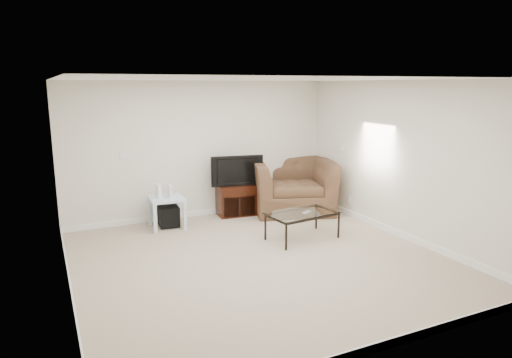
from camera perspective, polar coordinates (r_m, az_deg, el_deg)
name	(u,v)px	position (r m, az deg, el deg)	size (l,w,h in m)	color
floor	(260,260)	(6.54, 0.55, -10.10)	(5.00, 5.00, 0.00)	tan
ceiling	(261,79)	(6.07, 0.60, 12.37)	(5.00, 5.00, 0.00)	white
wall_back	(201,150)	(8.47, -6.85, 3.65)	(5.00, 0.02, 2.50)	silver
wall_left	(61,192)	(5.59, -23.17, -1.47)	(0.02, 5.00, 2.50)	silver
wall_right	(402,160)	(7.60, 17.80, 2.23)	(0.02, 5.00, 2.50)	silver
plate_back	(124,155)	(8.13, -16.22, 2.92)	(0.12, 0.02, 0.12)	white
plate_right_switch	(342,148)	(8.81, 10.65, 3.85)	(0.02, 0.09, 0.13)	white
plate_right_outlet	(349,200)	(8.76, 11.57, -2.58)	(0.02, 0.08, 0.12)	white
tv_stand	(236,199)	(8.66, -2.55, -2.56)	(0.70, 0.49, 0.59)	black
dvd_player	(236,190)	(8.57, -2.49, -1.35)	(0.40, 0.28, 0.06)	black
television	(236,170)	(8.51, -2.53, 1.16)	(0.91, 0.18, 0.57)	black
side_table	(167,212)	(8.03, -11.08, -4.11)	(0.56, 0.56, 0.54)	silver
subwoofer	(169,216)	(8.08, -10.85, -4.58)	(0.34, 0.34, 0.34)	black
game_console	(158,191)	(7.89, -12.11, -1.51)	(0.06, 0.18, 0.25)	white
game_case	(170,191)	(7.93, -10.68, -1.50)	(0.06, 0.16, 0.21)	silver
recliner	(292,177)	(8.85, 4.57, 0.23)	(1.53, 1.00, 1.34)	#4F3921
coffee_table	(302,226)	(7.36, 5.80, -5.81)	(1.13, 0.64, 0.44)	black
remote	(306,212)	(7.28, 6.33, -4.10)	(0.18, 0.05, 0.02)	#B2B2B7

